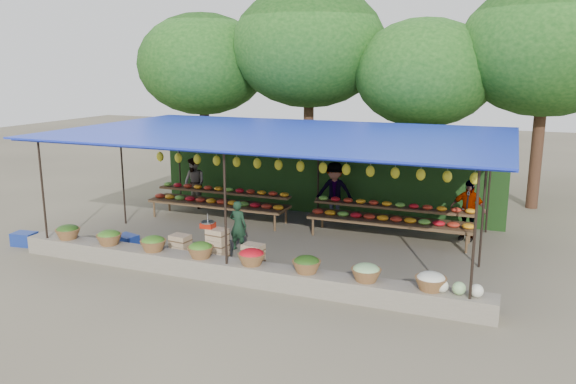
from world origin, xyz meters
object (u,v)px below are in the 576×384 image
at_px(blue_crate_back, 127,241).
at_px(crate_counter, 217,248).
at_px(blue_crate_front, 24,239).
at_px(vendor_seated, 238,225).
at_px(weighing_scale, 208,224).

bearing_deg(blue_crate_back, crate_counter, 14.64).
distance_m(crate_counter, blue_crate_front, 5.10).
bearing_deg(blue_crate_back, vendor_seated, 33.59).
height_order(weighing_scale, blue_crate_front, weighing_scale).
xyz_separation_m(crate_counter, vendor_seated, (0.10, 0.90, 0.31)).
xyz_separation_m(blue_crate_front, blue_crate_back, (2.49, 0.81, -0.00)).
height_order(crate_counter, blue_crate_back, crate_counter).
xyz_separation_m(crate_counter, blue_crate_front, (-5.04, -0.77, -0.15)).
distance_m(vendor_seated, blue_crate_back, 2.82).
bearing_deg(vendor_seated, blue_crate_front, 22.06).
height_order(blue_crate_front, blue_crate_back, blue_crate_front).
bearing_deg(blue_crate_back, weighing_scale, 14.57).
distance_m(blue_crate_front, blue_crate_back, 2.62).
distance_m(crate_counter, vendor_seated, 0.96).
height_order(crate_counter, blue_crate_front, crate_counter).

